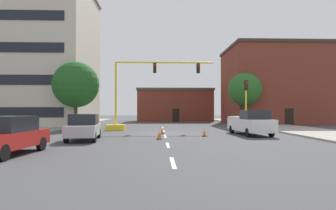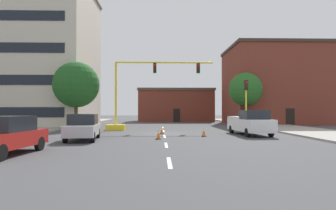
{
  "view_description": "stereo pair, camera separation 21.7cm",
  "coord_description": "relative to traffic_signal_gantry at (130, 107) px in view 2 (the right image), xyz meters",
  "views": [
    {
      "loc": [
        -0.59,
        -25.13,
        2.02
      ],
      "look_at": [
        0.45,
        3.42,
        2.49
      ],
      "focal_mm": 31.07,
      "sensor_mm": 36.0,
      "label": 1
    },
    {
      "loc": [
        -0.37,
        -25.14,
        2.02
      ],
      "look_at": [
        0.45,
        3.42,
        2.49
      ],
      "focal_mm": 31.07,
      "sensor_mm": 36.0,
      "label": 2
    }
  ],
  "objects": [
    {
      "name": "ground_plane",
      "position": [
        3.29,
        -3.75,
        -2.33
      ],
      "size": [
        160.0,
        160.0,
        0.0
      ],
      "primitive_type": "plane",
      "color": "#424244"
    },
    {
      "name": "sidewalk_left",
      "position": [
        -9.83,
        4.25,
        -2.26
      ],
      "size": [
        6.0,
        56.0,
        0.14
      ],
      "primitive_type": "cube",
      "color": "#9E998E",
      "rests_on": "ground_plane"
    },
    {
      "name": "sidewalk_right",
      "position": [
        16.41,
        4.25,
        -2.26
      ],
      "size": [
        6.0,
        56.0,
        0.14
      ],
      "primitive_type": "cube",
      "color": "#9E998E",
      "rests_on": "ground_plane"
    },
    {
      "name": "lane_stripe_seg_0",
      "position": [
        3.29,
        -17.75,
        -2.33
      ],
      "size": [
        0.16,
        2.4,
        0.01
      ],
      "primitive_type": "cube",
      "color": "silver",
      "rests_on": "ground_plane"
    },
    {
      "name": "lane_stripe_seg_1",
      "position": [
        3.29,
        -12.25,
        -2.33
      ],
      "size": [
        0.16,
        2.4,
        0.01
      ],
      "primitive_type": "cube",
      "color": "silver",
      "rests_on": "ground_plane"
    },
    {
      "name": "lane_stripe_seg_2",
      "position": [
        3.29,
        -6.75,
        -2.33
      ],
      "size": [
        0.16,
        2.4,
        0.01
      ],
      "primitive_type": "cube",
      "color": "silver",
      "rests_on": "ground_plane"
    },
    {
      "name": "lane_stripe_seg_3",
      "position": [
        3.29,
        -1.25,
        -2.33
      ],
      "size": [
        0.16,
        2.4,
        0.01
      ],
      "primitive_type": "cube",
      "color": "silver",
      "rests_on": "ground_plane"
    },
    {
      "name": "lane_stripe_seg_4",
      "position": [
        3.29,
        4.25,
        -2.33
      ],
      "size": [
        0.16,
        2.4,
        0.01
      ],
      "primitive_type": "cube",
      "color": "silver",
      "rests_on": "ground_plane"
    },
    {
      "name": "building_tall_left",
      "position": [
        -13.07,
        9.36,
        6.58
      ],
      "size": [
        14.22,
        13.47,
        17.81
      ],
      "color": "beige",
      "rests_on": "ground_plane"
    },
    {
      "name": "building_brick_center",
      "position": [
        5.71,
        22.79,
        0.51
      ],
      "size": [
        13.02,
        8.14,
        5.67
      ],
      "color": "brown",
      "rests_on": "ground_plane"
    },
    {
      "name": "building_row_right",
      "position": [
        19.62,
        13.28,
        3.27
      ],
      "size": [
        13.2,
        11.22,
        11.19
      ],
      "color": "brown",
      "rests_on": "ground_plane"
    },
    {
      "name": "traffic_signal_gantry",
      "position": [
        0.0,
        0.0,
        0.0
      ],
      "size": [
        10.55,
        1.2,
        6.83
      ],
      "color": "yellow",
      "rests_on": "ground_plane"
    },
    {
      "name": "traffic_light_pole_right",
      "position": [
        11.04,
        -1.83,
        1.2
      ],
      "size": [
        0.32,
        0.47,
        4.8
      ],
      "color": "yellow",
      "rests_on": "ground_plane"
    },
    {
      "name": "tree_left_near",
      "position": [
        -5.82,
        1.68,
        2.31
      ],
      "size": [
        4.78,
        4.78,
        7.04
      ],
      "color": "#4C3823",
      "rests_on": "ground_plane"
    },
    {
      "name": "tree_right_mid",
      "position": [
        13.67,
        7.13,
        2.25
      ],
      "size": [
        4.17,
        4.17,
        6.69
      ],
      "color": "#4C3823",
      "rests_on": "ground_plane"
    },
    {
      "name": "pickup_truck_white",
      "position": [
        10.15,
        -5.85,
        -1.36
      ],
      "size": [
        2.42,
        5.54,
        1.99
      ],
      "color": "white",
      "rests_on": "ground_plane"
    },
    {
      "name": "sedan_red_near_left",
      "position": [
        -4.02,
        -15.67,
        -1.44
      ],
      "size": [
        2.25,
        4.65,
        1.74
      ],
      "color": "#B21E19",
      "rests_on": "ground_plane"
    },
    {
      "name": "sedan_silver_mid_left",
      "position": [
        -2.19,
        -9.38,
        -1.44
      ],
      "size": [
        2.31,
        4.67,
        1.74
      ],
      "color": "#B7B7BC",
      "rests_on": "ground_plane"
    },
    {
      "name": "traffic_cone_roadside_a",
      "position": [
        3.09,
        -4.58,
        -2.04
      ],
      "size": [
        0.36,
        0.36,
        0.61
      ],
      "color": "black",
      "rests_on": "ground_plane"
    },
    {
      "name": "traffic_cone_roadside_b",
      "position": [
        6.27,
        -6.89,
        -2.01
      ],
      "size": [
        0.36,
        0.36,
        0.66
      ],
      "color": "black",
      "rests_on": "ground_plane"
    },
    {
      "name": "traffic_cone_roadside_c",
      "position": [
        2.83,
        -8.89,
        -2.02
      ],
      "size": [
        0.36,
        0.36,
        0.64
      ],
      "color": "black",
      "rests_on": "ground_plane"
    }
  ]
}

